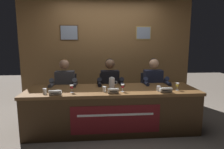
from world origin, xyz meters
The scene contains 20 objects.
ground_plane centered at (0.00, 0.00, 0.00)m, with size 12.00×12.00×0.00m, color #70665B.
wall_back_panelled centered at (0.00, 1.53, 1.30)m, with size 4.14×0.14×2.60m.
conference_table centered at (0.00, -0.11, 0.50)m, with size 2.94×0.88×0.73m.
chair_left centered at (-0.88, 0.62, 0.43)m, with size 0.44×0.45×0.89m.
panelist_left centered at (-0.88, 0.42, 0.70)m, with size 0.51×0.48×1.21m.
nameplate_left centered at (-0.90, -0.36, 0.77)m, with size 0.19×0.06×0.08m.
juice_glass_left centered at (-0.67, -0.21, 0.82)m, with size 0.06×0.06×0.12m.
water_cup_left centered at (-1.08, -0.26, 0.77)m, with size 0.06×0.06×0.08m.
chair_center centered at (0.00, 0.62, 0.43)m, with size 0.44×0.45×0.89m.
panelist_center centered at (0.00, 0.42, 0.70)m, with size 0.51×0.48×1.21m.
nameplate_center centered at (-0.01, -0.32, 0.77)m, with size 0.17×0.06×0.08m.
juice_glass_center centered at (0.16, -0.22, 0.82)m, with size 0.06×0.06×0.12m.
water_cup_center centered at (-0.14, -0.20, 0.77)m, with size 0.06×0.06×0.08m.
chair_right centered at (0.88, 0.62, 0.43)m, with size 0.44×0.45×0.89m.
panelist_right centered at (0.88, 0.42, 0.70)m, with size 0.51×0.48×1.21m.
nameplate_right centered at (0.84, -0.33, 0.77)m, with size 0.20×0.06×0.08m.
juice_glass_right centered at (1.09, -0.20, 0.82)m, with size 0.06×0.06×0.12m.
water_cup_right centered at (0.76, -0.23, 0.77)m, with size 0.06×0.06×0.08m.
water_pitcher_central centered at (0.00, 0.03, 0.83)m, with size 0.15×0.10×0.21m.
document_stack_right centered at (0.86, -0.16, 0.74)m, with size 0.23×0.18×0.01m.
Camera 1 is at (-0.28, -3.29, 1.53)m, focal length 31.20 mm.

